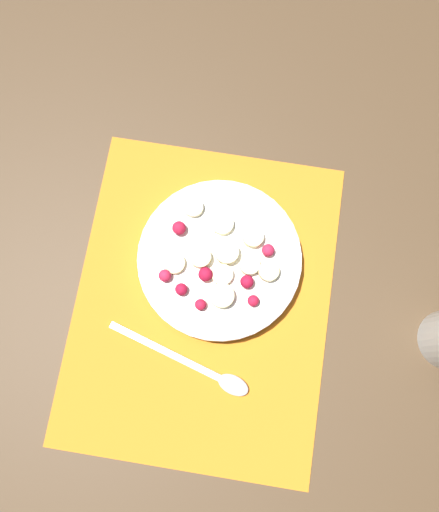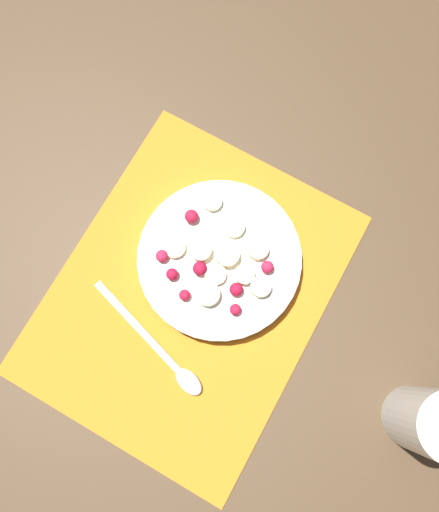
# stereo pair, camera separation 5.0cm
# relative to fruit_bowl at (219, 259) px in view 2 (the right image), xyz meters

# --- Properties ---
(ground_plane) EXTENTS (3.00, 3.00, 0.00)m
(ground_plane) POSITION_rel_fruit_bowl_xyz_m (-0.06, 0.01, -0.02)
(ground_plane) COLOR #4C3823
(placemat) EXTENTS (0.44, 0.34, 0.01)m
(placemat) POSITION_rel_fruit_bowl_xyz_m (-0.06, 0.01, -0.02)
(placemat) COLOR orange
(placemat) RESTS_ON ground_plane
(fruit_bowl) EXTENTS (0.22, 0.22, 0.05)m
(fruit_bowl) POSITION_rel_fruit_bowl_xyz_m (0.00, 0.00, 0.00)
(fruit_bowl) COLOR white
(fruit_bowl) RESTS_ON placemat
(spoon) EXTENTS (0.07, 0.20, 0.01)m
(spoon) POSITION_rel_fruit_bowl_xyz_m (-0.15, -0.00, -0.01)
(spoon) COLOR silver
(spoon) RESTS_ON placemat
(drinking_glass) EXTENTS (0.08, 0.08, 0.12)m
(drinking_glass) POSITION_rel_fruit_bowl_xyz_m (-0.06, -0.32, 0.04)
(drinking_glass) COLOR white
(drinking_glass) RESTS_ON ground_plane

